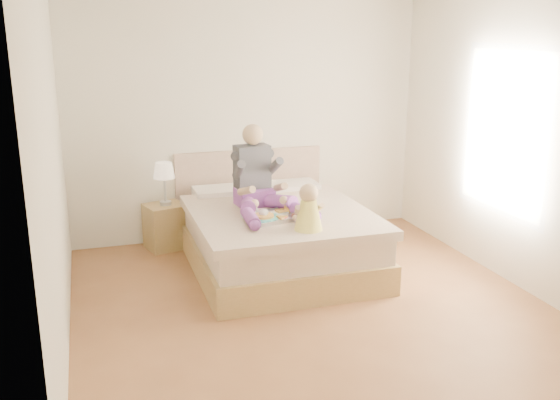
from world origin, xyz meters
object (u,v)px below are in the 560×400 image
object	(u,v)px
baby	(308,211)
tray	(273,215)
adult	(259,184)
bed	(274,233)
nightstand	(166,226)

from	to	relation	value
baby	tray	bearing A→B (deg)	117.19
adult	tray	world-z (taller)	adult
bed	baby	bearing A→B (deg)	-85.37
bed	nightstand	xyz separation A→B (m)	(-1.00, 0.80, -0.07)
nightstand	baby	world-z (taller)	baby
tray	baby	xyz separation A→B (m)	(0.20, -0.41, 0.14)
tray	bed	bearing A→B (deg)	56.90
bed	baby	xyz separation A→B (m)	(0.07, -0.81, 0.46)
nightstand	adult	size ratio (longest dim) A/B	0.47
bed	adult	xyz separation A→B (m)	(-0.17, -0.02, 0.54)
bed	nightstand	size ratio (longest dim) A/B	4.44
baby	adult	bearing A→B (deg)	107.88
bed	nightstand	world-z (taller)	bed
nightstand	baby	distance (m)	2.00
nightstand	adult	world-z (taller)	adult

